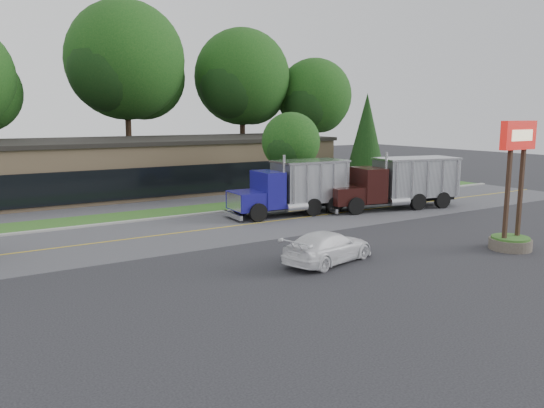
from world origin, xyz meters
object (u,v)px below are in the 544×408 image
Objects in this scene: bilo_sign at (513,207)px; dump_truck_blue at (295,186)px; dump_truck_maroon at (400,181)px; rally_car at (328,247)px.

dump_truck_blue is (-3.37, 12.77, -0.22)m from bilo_sign.
dump_truck_maroon is (7.15, -1.95, 0.01)m from dump_truck_blue.
rally_car is at bearing 161.87° from bilo_sign.
bilo_sign is 0.76× the size of dump_truck_blue.
bilo_sign is 1.30× the size of rally_car.
bilo_sign is at bearing 82.09° from dump_truck_maroon.
rally_car is at bearing 65.92° from dump_truck_blue.
rally_car is (-5.20, -9.96, -1.14)m from dump_truck_blue.
dump_truck_blue and dump_truck_maroon have the same top height.
dump_truck_blue is 0.82× the size of dump_truck_maroon.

